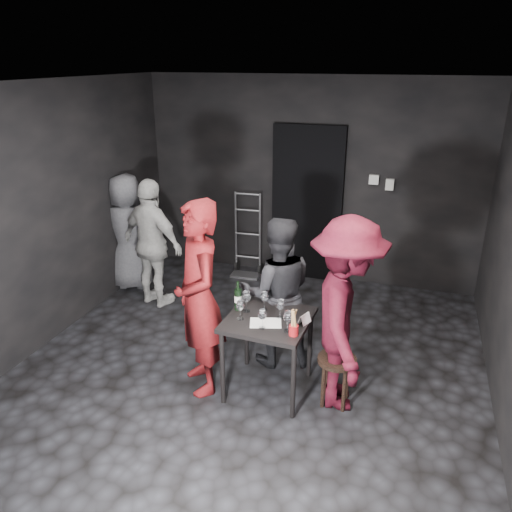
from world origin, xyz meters
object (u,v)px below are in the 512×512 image
(bystander_grey, at_px, (128,231))
(tasting_table, at_px, (268,328))
(man_maroon, at_px, (347,301))
(server_red, at_px, (198,280))
(bystander_cream, at_px, (153,240))
(woman_black, at_px, (277,291))
(breadstick_cup, at_px, (294,323))
(wine_bottle, at_px, (238,299))
(hand_truck, at_px, (247,260))
(stool, at_px, (336,367))

(bystander_grey, bearing_deg, tasting_table, 131.91)
(tasting_table, bearing_deg, bystander_grey, 146.63)
(tasting_table, xyz_separation_m, man_maroon, (0.67, 0.05, 0.35))
(tasting_table, relative_size, server_red, 0.34)
(man_maroon, bearing_deg, bystander_cream, 51.90)
(woman_black, xyz_separation_m, breadstick_cup, (0.34, -0.70, 0.08))
(woman_black, relative_size, bystander_grey, 0.98)
(wine_bottle, bearing_deg, bystander_cream, 142.64)
(bystander_cream, bearing_deg, man_maroon, 172.98)
(hand_truck, bearing_deg, man_maroon, -58.11)
(hand_truck, xyz_separation_m, bystander_grey, (-1.33, -0.87, 0.57))
(woman_black, distance_m, breadstick_cup, 0.78)
(hand_truck, distance_m, server_red, 2.76)
(wine_bottle, bearing_deg, bystander_grey, 144.07)
(man_maroon, bearing_deg, breadstick_cup, 111.29)
(tasting_table, relative_size, man_maroon, 0.37)
(wine_bottle, bearing_deg, tasting_table, -12.24)
(hand_truck, height_order, server_red, server_red)
(server_red, bearing_deg, bystander_cream, -177.40)
(stool, height_order, server_red, server_red)
(hand_truck, bearing_deg, breadstick_cup, -67.08)
(stool, height_order, wine_bottle, wine_bottle)
(hand_truck, bearing_deg, server_red, -83.90)
(tasting_table, bearing_deg, woman_black, 97.13)
(server_red, height_order, bystander_cream, server_red)
(man_maroon, relative_size, bystander_grey, 1.26)
(server_red, relative_size, bystander_cream, 1.29)
(tasting_table, bearing_deg, wine_bottle, 167.76)
(man_maroon, bearing_deg, server_red, 85.24)
(man_maroon, height_order, bystander_grey, man_maroon)
(server_red, distance_m, breadstick_cup, 0.92)
(stool, xyz_separation_m, man_maroon, (0.04, 0.06, 0.63))
(stool, bearing_deg, breadstick_cup, -149.72)
(stool, bearing_deg, bystander_cream, 153.25)
(woman_black, height_order, bystander_cream, bystander_cream)
(tasting_table, bearing_deg, man_maroon, 3.97)
(wine_bottle, bearing_deg, man_maroon, -1.23)
(bystander_grey, relative_size, wine_bottle, 5.68)
(hand_truck, height_order, bystander_cream, bystander_cream)
(hand_truck, height_order, wine_bottle, hand_truck)
(hand_truck, relative_size, woman_black, 0.76)
(hand_truck, relative_size, breadstick_cup, 4.77)
(bystander_cream, bearing_deg, tasting_table, 164.47)
(woman_black, bearing_deg, server_red, 27.56)
(stool, xyz_separation_m, server_red, (-1.24, -0.12, 0.72))
(stool, relative_size, man_maroon, 0.23)
(hand_truck, xyz_separation_m, woman_black, (1.00, -1.96, 0.56))
(server_red, height_order, woman_black, server_red)
(hand_truck, relative_size, bystander_cream, 0.70)
(man_maroon, distance_m, bystander_grey, 3.42)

